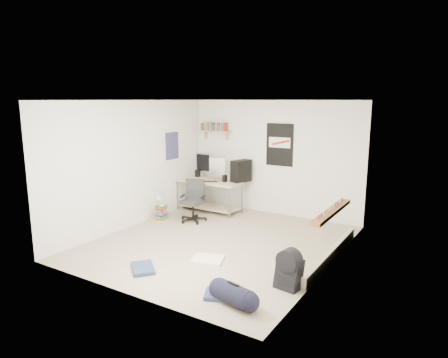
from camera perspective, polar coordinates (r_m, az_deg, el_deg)
The scene contains 26 objects.
floor at distance 7.23m, azimuth -0.82°, elevation -9.09°, with size 4.00×4.50×0.01m, color gray.
ceiling at distance 6.77m, azimuth -0.88°, elevation 11.23°, with size 4.00×4.50×0.01m, color white.
back_wall at distance 8.85m, azimuth 7.07°, elevation 3.01°, with size 4.00×0.01×2.50m, color silver.
left_wall at distance 8.14m, azimuth -12.83°, elevation 2.09°, with size 0.01×4.50×2.50m, color silver.
right_wall at distance 6.07m, azimuth 15.30°, elevation -1.12°, with size 0.01×4.50×2.50m, color silver.
desk at distance 9.10m, azimuth -2.12°, elevation -2.35°, with size 1.54×0.67×0.70m, color tan.
monitor_left at distance 9.40m, azimuth -2.93°, elevation 1.58°, with size 0.41×0.10×0.45m, color #929397.
monitor_right at distance 8.94m, azimuth -0.94°, elevation 0.93°, with size 0.36×0.09×0.40m, color #B9B7BD.
pc_tower at distance 8.87m, azimuth 2.45°, elevation 1.14°, with size 0.22×0.47×0.49m, color black.
keyboard at distance 8.87m, azimuth -2.06°, elevation -0.41°, with size 0.38×0.13×0.02m, color black.
speaker_left at distance 9.43m, azimuth -3.78°, elevation 0.79°, with size 0.09×0.09×0.18m, color black.
speaker_right at distance 8.83m, azimuth 0.10°, elevation 0.03°, with size 0.08×0.08×0.17m, color black.
office_chair at distance 8.33m, azimuth -4.48°, elevation -2.78°, with size 0.57×0.57×0.87m, color #27272A.
wall_shelf at distance 9.39m, azimuth -1.26°, elevation 6.83°, with size 0.80×0.22×0.24m, color tan.
poster_back_wall at distance 8.73m, azimuth 7.94°, elevation 4.86°, with size 0.62×0.03×0.92m, color black.
poster_left_wall at distance 8.97m, azimuth -7.42°, elevation 4.73°, with size 0.02×0.42×0.60m, color navy.
window at distance 6.33m, azimuth 15.70°, elevation 1.21°, with size 0.10×1.50×1.26m, color brown.
baseboard_heater at distance 6.69m, azimuth 15.11°, elevation -10.34°, with size 0.08×2.50×0.18m, color #B7B2A8.
backpack at distance 5.61m, azimuth 9.25°, elevation -13.21°, with size 0.33×0.27×0.45m, color black.
duffel_bag at distance 5.16m, azimuth 1.35°, elevation -16.10°, with size 0.27×0.27×0.52m, color black.
tshirt at distance 6.46m, azimuth -2.32°, elevation -11.41°, with size 0.49×0.41×0.04m, color silver.
jeans_a at distance 6.25m, azimuth -11.53°, elevation -12.36°, with size 0.49×0.31×0.05m, color navy.
jeans_b at distance 5.40m, azimuth -0.40°, elevation -16.16°, with size 0.43×0.32×0.05m, color navy.
book_stack at distance 8.58m, azimuth -8.83°, elevation -4.82°, with size 0.41×0.34×0.28m, color brown.
desk_lamp at distance 8.49m, azimuth -8.86°, elevation -3.38°, with size 0.11×0.19×0.19m, color white.
subwoofer at distance 9.39m, azimuth -4.55°, elevation -3.36°, with size 0.23×0.23×0.25m, color black.
Camera 1 is at (3.66, -5.70, 2.51)m, focal length 32.00 mm.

